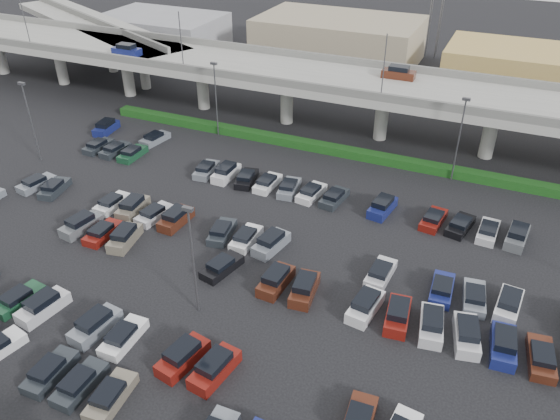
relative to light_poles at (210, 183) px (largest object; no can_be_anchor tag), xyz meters
name	(u,v)px	position (x,y,z in m)	size (l,w,h in m)	color
ground	(242,258)	(4.13, -2.00, -6.24)	(280.00, 280.00, 0.00)	black
overpass	(347,85)	(3.92, 30.01, 0.74)	(150.00, 13.00, 15.80)	#97978F
on_ramp	(95,28)	(-47.98, 41.05, 0.62)	(50.93, 30.13, 8.80)	#97978F
hedge	(329,149)	(4.13, 23.00, -5.69)	(66.00, 1.60, 1.10)	#123E13
parked_cars	(221,269)	(3.54, -5.02, -5.61)	(62.68, 41.65, 1.67)	slate
light_poles	(210,183)	(0.00, 0.00, 0.00)	(66.90, 48.38, 10.30)	#47484C
distant_buildings	(468,59)	(16.50, 59.81, -2.49)	(138.00, 24.00, 9.00)	gray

